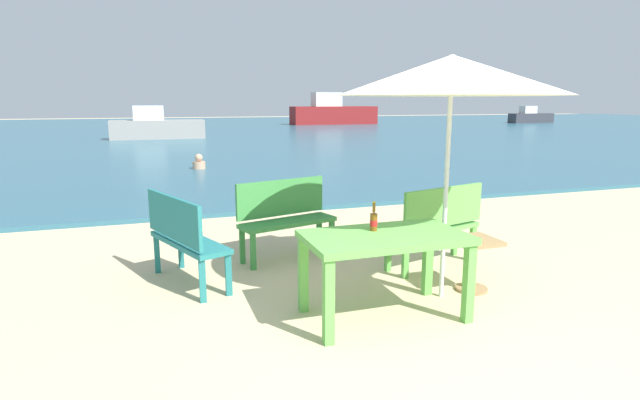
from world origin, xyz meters
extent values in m
plane|color=beige|center=(0.00, 0.00, 0.00)|extent=(120.00, 120.00, 0.00)
cube|color=#2D6075|center=(0.00, 30.00, 0.04)|extent=(120.00, 50.00, 0.08)
cube|color=#60B24C|center=(-0.43, 0.60, 0.73)|extent=(1.40, 0.80, 0.06)
cube|color=#60B24C|center=(-1.07, 0.26, 0.35)|extent=(0.08, 0.08, 0.70)
cube|color=#60B24C|center=(0.21, 0.26, 0.35)|extent=(0.08, 0.08, 0.70)
cube|color=#60B24C|center=(-1.07, 0.94, 0.35)|extent=(0.08, 0.08, 0.70)
cube|color=#60B24C|center=(0.21, 0.94, 0.35)|extent=(0.08, 0.08, 0.70)
cylinder|color=brown|center=(-0.48, 0.73, 0.84)|extent=(0.06, 0.06, 0.16)
cone|color=brown|center=(-0.48, 0.73, 0.92)|extent=(0.06, 0.06, 0.03)
cylinder|color=brown|center=(-0.48, 0.73, 0.97)|extent=(0.03, 0.03, 0.09)
cylinder|color=red|center=(-0.48, 0.73, 0.83)|extent=(0.07, 0.07, 0.05)
cylinder|color=gold|center=(-0.48, 0.73, 1.02)|extent=(0.03, 0.03, 0.01)
cylinder|color=silver|center=(0.31, 0.84, 1.15)|extent=(0.04, 0.04, 2.30)
cone|color=silver|center=(0.31, 0.84, 2.12)|extent=(2.10, 2.10, 0.36)
cube|color=#9E7A51|center=(0.70, 0.88, 0.52)|extent=(0.44, 0.44, 0.04)
cylinder|color=#9E7A51|center=(0.70, 0.88, 0.25)|extent=(0.07, 0.07, 0.50)
cylinder|color=#9E7A51|center=(0.70, 0.88, 0.01)|extent=(0.32, 0.32, 0.03)
cube|color=#237275|center=(-1.99, 2.01, 0.45)|extent=(0.76, 1.25, 0.05)
cube|color=#237275|center=(-2.14, 1.95, 0.73)|extent=(0.46, 1.14, 0.44)
cube|color=#237275|center=(-1.66, 1.54, 0.21)|extent=(0.06, 0.06, 0.42)
cube|color=#237275|center=(-2.05, 2.57, 0.21)|extent=(0.06, 0.06, 0.42)
cube|color=#237275|center=(-1.92, 1.44, 0.21)|extent=(0.06, 0.06, 0.42)
cube|color=#237275|center=(-2.32, 2.47, 0.21)|extent=(0.06, 0.06, 0.42)
cube|color=#3D8C42|center=(-0.79, 2.51, 0.45)|extent=(1.25, 0.67, 0.05)
cube|color=#3D8C42|center=(-0.83, 2.67, 0.73)|extent=(1.17, 0.37, 0.44)
cube|color=#3D8C42|center=(-1.28, 2.23, 0.21)|extent=(0.06, 0.06, 0.42)
cube|color=#3D8C42|center=(-0.22, 2.53, 0.21)|extent=(0.06, 0.06, 0.42)
cube|color=#3D8C42|center=(-1.36, 2.50, 0.21)|extent=(0.06, 0.06, 0.42)
cube|color=#3D8C42|center=(-0.30, 2.80, 0.21)|extent=(0.06, 0.06, 0.42)
cube|color=#60B24C|center=(0.72, 1.71, 0.45)|extent=(1.25, 0.67, 0.05)
cube|color=#60B24C|center=(0.76, 1.55, 0.73)|extent=(1.17, 0.36, 0.44)
cube|color=#60B24C|center=(1.21, 1.99, 0.21)|extent=(0.06, 0.06, 0.42)
cube|color=#60B24C|center=(0.15, 1.69, 0.21)|extent=(0.06, 0.06, 0.42)
cube|color=#60B24C|center=(1.28, 1.72, 0.21)|extent=(0.06, 0.06, 0.42)
cube|color=#60B24C|center=(0.22, 1.42, 0.21)|extent=(0.06, 0.06, 0.42)
cylinder|color=tan|center=(-1.07, 10.76, 0.18)|extent=(0.34, 0.34, 0.20)
sphere|color=tan|center=(-1.07, 10.76, 0.39)|extent=(0.21, 0.21, 0.21)
cube|color=maroon|center=(11.82, 35.15, 0.78)|extent=(6.86, 1.87, 1.40)
cube|color=silver|center=(11.20, 35.15, 2.03)|extent=(2.18, 1.40, 1.09)
cube|color=#38383F|center=(28.54, 32.09, 0.48)|extent=(3.90, 1.06, 0.80)
cube|color=silver|center=(28.18, 32.09, 1.19)|extent=(1.24, 0.80, 0.62)
cube|color=gray|center=(-1.87, 22.87, 0.53)|extent=(4.41, 1.20, 0.90)
cube|color=silver|center=(-2.27, 22.87, 1.33)|extent=(1.40, 0.90, 0.70)
camera|label=1|loc=(-2.32, -3.23, 1.89)|focal=28.34mm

